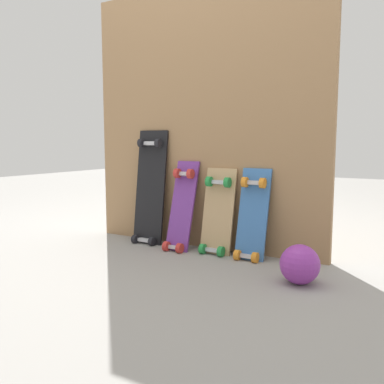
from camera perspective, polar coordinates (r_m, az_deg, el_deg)
ground_plane at (r=2.72m, az=0.76°, el=-7.72°), size 12.00×12.00×0.00m
plywood_wall_panel at (r=2.69m, az=1.54°, el=9.99°), size 1.64×0.04×1.66m
skateboard_black at (r=2.83m, az=-5.79°, el=0.01°), size 0.23×0.17×0.83m
skateboard_purple at (r=2.66m, az=-1.50°, el=-2.57°), size 0.16×0.23×0.63m
skateboard_natural at (r=2.57m, az=3.49°, el=-3.32°), size 0.20×0.18×0.59m
skateboard_blue at (r=2.47m, az=8.21°, el=-3.75°), size 0.18×0.19×0.60m
rubber_ball at (r=2.11m, az=14.52°, el=-9.55°), size 0.19×0.19×0.19m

